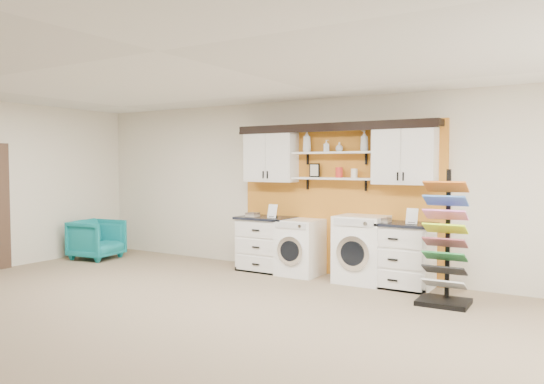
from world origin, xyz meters
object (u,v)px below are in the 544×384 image
Objects in this scene: base_cabinet_right at (400,255)px; sample_rack at (445,262)px; armchair at (97,239)px; washer at (301,247)px; dryer at (362,249)px; base_cabinet_left at (266,244)px.

base_cabinet_right is 0.56× the size of sample_rack.
base_cabinet_right is 5.55m from armchair.
base_cabinet_right is at bearing 0.12° from washer.
washer is 0.89× the size of dryer.
base_cabinet_left is 0.96× the size of base_cabinet_right.
armchair is at bearing -172.16° from base_cabinet_right.
base_cabinet_left reaches higher than armchair.
dryer is (1.68, -0.00, 0.05)m from base_cabinet_left.
washer is at bearing -87.01° from armchair.
sample_rack reaches higher than dryer.
dryer is 1.25× the size of armchair.
base_cabinet_right is at bearing -0.00° from base_cabinet_left.
dryer reaches higher than washer.
base_cabinet_left reaches higher than washer.
washer is at bearing 164.10° from sample_rack.
base_cabinet_left is 3.09m from sample_rack.
base_cabinet_left is 1.68m from dryer.
base_cabinet_left is 3.33m from armchair.
base_cabinet_right is 1.19× the size of armchair.
base_cabinet_right reaches higher than base_cabinet_left.
sample_rack is (2.38, -0.59, 0.09)m from washer.
dryer is at bearing 0.00° from washer.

